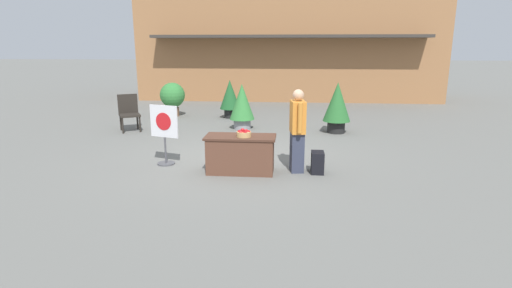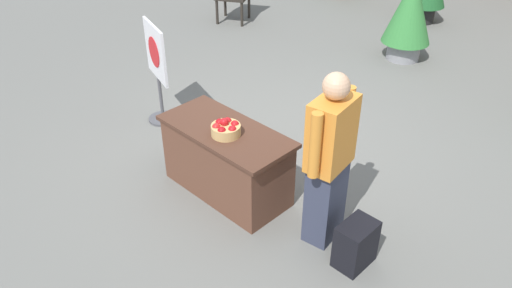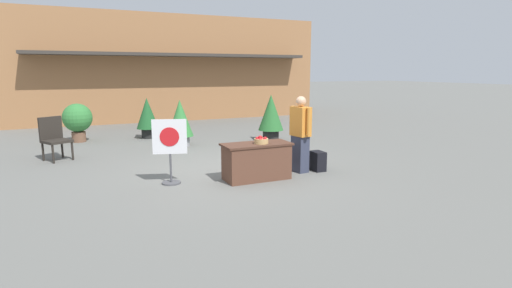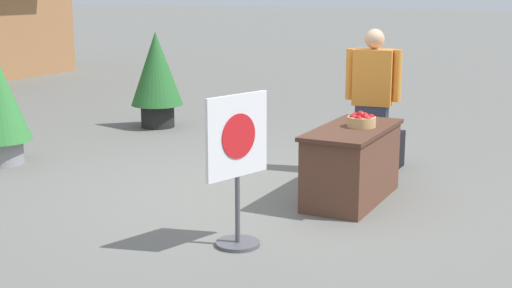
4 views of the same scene
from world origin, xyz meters
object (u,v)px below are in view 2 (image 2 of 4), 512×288
object	(u,v)px
apple_basket	(226,129)
poster_board	(157,69)
person_visitor	(329,161)
potted_plant_far_left	(410,13)
display_table	(227,161)
backpack	(356,244)

from	to	relation	value
apple_basket	poster_board	distance (m)	1.75
person_visitor	potted_plant_far_left	distance (m)	4.32
display_table	apple_basket	xyz separation A→B (m)	(0.07, -0.06, 0.42)
display_table	poster_board	world-z (taller)	poster_board
display_table	potted_plant_far_left	bearing A→B (deg)	96.58
display_table	backpack	xyz separation A→B (m)	(1.49, 0.08, -0.15)
person_visitor	potted_plant_far_left	bearing A→B (deg)	-77.01
backpack	potted_plant_far_left	world-z (taller)	potted_plant_far_left
apple_basket	potted_plant_far_left	world-z (taller)	potted_plant_far_left
display_table	apple_basket	world-z (taller)	apple_basket
apple_basket	person_visitor	size ratio (longest dim) A/B	0.17
apple_basket	potted_plant_far_left	size ratio (longest dim) A/B	0.21
poster_board	potted_plant_far_left	bearing A→B (deg)	-179.29
display_table	poster_board	distance (m)	1.70
apple_basket	backpack	size ratio (longest dim) A/B	0.66
person_visitor	poster_board	distance (m)	2.72
person_visitor	potted_plant_far_left	size ratio (longest dim) A/B	1.22
apple_basket	backpack	distance (m)	1.54
display_table	backpack	world-z (taller)	display_table
display_table	person_visitor	size ratio (longest dim) A/B	0.84
person_visitor	potted_plant_far_left	xyz separation A→B (m)	(-1.57, 4.02, -0.09)
apple_basket	display_table	bearing A→B (deg)	139.87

